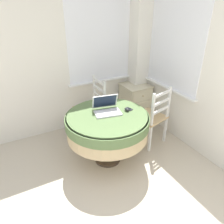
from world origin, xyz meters
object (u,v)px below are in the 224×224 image
object	(u,v)px
laptop	(107,109)
dining_chair_near_back_window	(92,108)
dining_chair_near_right_window	(152,117)
round_dining_table	(107,124)
corner_cabinet	(135,102)
cell_phone	(129,109)
computer_mouse	(127,110)

from	to	relation	value
laptop	dining_chair_near_back_window	size ratio (longest dim) A/B	0.41
dining_chair_near_back_window	dining_chair_near_right_window	bearing A→B (deg)	-46.90
round_dining_table	corner_cabinet	xyz separation A→B (m)	(1.01, 0.85, -0.25)
round_dining_table	corner_cabinet	bearing A→B (deg)	39.99
cell_phone	dining_chair_near_back_window	distance (m)	0.86
laptop	corner_cabinet	world-z (taller)	laptop
laptop	corner_cabinet	bearing A→B (deg)	38.45
computer_mouse	round_dining_table	bearing A→B (deg)	173.34
cell_phone	dining_chair_near_right_window	distance (m)	0.55
round_dining_table	dining_chair_near_back_window	bearing A→B (deg)	81.42
laptop	dining_chair_near_right_window	bearing A→B (deg)	-0.10
corner_cabinet	computer_mouse	bearing A→B (deg)	-129.87
dining_chair_near_right_window	laptop	bearing A→B (deg)	179.90
computer_mouse	dining_chair_near_right_window	bearing A→B (deg)	10.97
dining_chair_near_right_window	corner_cabinet	bearing A→B (deg)	74.23
cell_phone	dining_chair_near_right_window	world-z (taller)	dining_chair_near_right_window
laptop	cell_phone	distance (m)	0.30
dining_chair_near_right_window	dining_chair_near_back_window	bearing A→B (deg)	133.10
laptop	round_dining_table	bearing A→B (deg)	-113.17
round_dining_table	corner_cabinet	size ratio (longest dim) A/B	1.64
laptop	cell_phone	xyz separation A→B (m)	(0.29, -0.07, -0.04)
round_dining_table	cell_phone	xyz separation A→B (m)	(0.32, -0.00, 0.15)
laptop	corner_cabinet	distance (m)	1.33
laptop	dining_chair_near_right_window	distance (m)	0.83
dining_chair_near_right_window	round_dining_table	bearing A→B (deg)	-175.11
corner_cabinet	cell_phone	bearing A→B (deg)	-128.98
cell_phone	corner_cabinet	bearing A→B (deg)	51.02
dining_chair_near_back_window	corner_cabinet	xyz separation A→B (m)	(0.89, 0.06, -0.12)
dining_chair_near_right_window	corner_cabinet	world-z (taller)	dining_chair_near_right_window
computer_mouse	dining_chair_near_back_window	distance (m)	0.88
laptop	cell_phone	size ratio (longest dim) A/B	3.32
cell_phone	dining_chair_near_back_window	world-z (taller)	dining_chair_near_back_window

